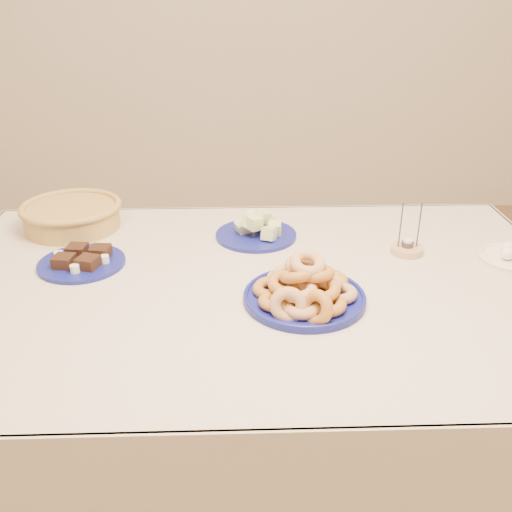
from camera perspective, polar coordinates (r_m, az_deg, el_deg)
name	(u,v)px	position (r m, az deg, el deg)	size (l,w,h in m)	color
ground	(255,488)	(1.97, -0.05, -22.22)	(5.00, 5.00, 0.00)	olive
dining_table	(255,316)	(1.55, -0.06, -6.07)	(1.71, 1.11, 0.75)	brown
donut_platter	(305,290)	(1.39, 4.89, -3.38)	(0.39, 0.39, 0.14)	navy
melon_plate	(257,229)	(1.75, 0.11, 2.70)	(0.30, 0.30, 0.09)	navy
brownie_plate	(82,261)	(1.65, -17.02, -0.46)	(0.24, 0.24, 0.04)	navy
wicker_basket	(72,215)	(1.90, -17.94, 3.95)	(0.38, 0.38, 0.08)	olive
candle_holder	(407,249)	(1.71, 14.86, 0.72)	(0.09, 0.09, 0.15)	tan
egg_bowl	(511,258)	(1.73, 24.18, -0.20)	(0.22, 0.22, 0.06)	white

